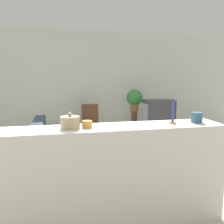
# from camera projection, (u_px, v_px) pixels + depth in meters

# --- Properties ---
(ground_plane) EXTENTS (14.00, 14.00, 0.00)m
(ground_plane) POSITION_uv_depth(u_px,v_px,m) (96.00, 197.00, 3.31)
(ground_plane) COLOR beige
(wall_back) EXTENTS (9.00, 0.06, 2.70)m
(wall_back) POSITION_uv_depth(u_px,v_px,m) (76.00, 84.00, 6.41)
(wall_back) COLOR silver
(wall_back) RESTS_ON ground_plane
(couch) EXTENTS (0.89, 1.97, 0.77)m
(couch) POSITION_uv_depth(u_px,v_px,m) (56.00, 152.00, 4.33)
(couch) COLOR #384256
(couch) RESTS_ON ground_plane
(tv_stand) EXTENTS (0.92, 0.60, 0.47)m
(tv_stand) POSITION_uv_depth(u_px,v_px,m) (158.00, 137.00, 5.54)
(tv_stand) COLOR brown
(tv_stand) RESTS_ON ground_plane
(television) EXTENTS (0.64, 0.44, 0.59)m
(television) POSITION_uv_depth(u_px,v_px,m) (158.00, 113.00, 5.46)
(television) COLOR #333338
(television) RESTS_ON tv_stand
(wooden_chair) EXTENTS (0.44, 0.44, 0.90)m
(wooden_chair) POSITION_uv_depth(u_px,v_px,m) (91.00, 122.00, 5.86)
(wooden_chair) COLOR brown
(wooden_chair) RESTS_ON ground_plane
(plant_stand) EXTENTS (0.15, 0.15, 0.71)m
(plant_stand) POSITION_uv_depth(u_px,v_px,m) (134.00, 125.00, 6.19)
(plant_stand) COLOR brown
(plant_stand) RESTS_ON ground_plane
(potted_plant) EXTENTS (0.40, 0.40, 0.53)m
(potted_plant) POSITION_uv_depth(u_px,v_px,m) (134.00, 99.00, 6.09)
(potted_plant) COLOR #8E5B3D
(potted_plant) RESTS_ON plant_stand
(foreground_counter) EXTENTS (2.60, 0.44, 1.08)m
(foreground_counter) POSITION_uv_depth(u_px,v_px,m) (104.00, 176.00, 2.66)
(foreground_counter) COLOR silver
(foreground_counter) RESTS_ON ground_plane
(decorative_bowl) EXTENTS (0.20, 0.20, 0.17)m
(decorative_bowl) POSITION_uv_depth(u_px,v_px,m) (70.00, 122.00, 2.49)
(decorative_bowl) COLOR tan
(decorative_bowl) RESTS_ON foreground_counter
(candle_jar) EXTENTS (0.11, 0.11, 0.07)m
(candle_jar) POSITION_uv_depth(u_px,v_px,m) (87.00, 124.00, 2.53)
(candle_jar) COLOR gold
(candle_jar) RESTS_ON foreground_counter
(candlestick) EXTENTS (0.07, 0.07, 0.27)m
(candlestick) POSITION_uv_depth(u_px,v_px,m) (173.00, 115.00, 2.72)
(candlestick) COLOR #B7933D
(candlestick) RESTS_ON foreground_counter
(coffee_tin) EXTENTS (0.12, 0.12, 0.12)m
(coffee_tin) POSITION_uv_depth(u_px,v_px,m) (197.00, 117.00, 2.79)
(coffee_tin) COLOR #335B75
(coffee_tin) RESTS_ON foreground_counter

